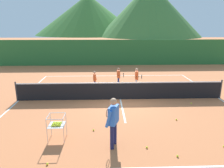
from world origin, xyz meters
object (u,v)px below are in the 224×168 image
at_px(instructor, 113,118).
at_px(ball_cart, 57,124).
at_px(tennis_ball_1, 177,156).
at_px(student_0, 95,79).
at_px(student_2, 137,77).
at_px(tennis_ball_3, 147,147).
at_px(student_1, 119,75).
at_px(tennis_ball_2, 191,103).
at_px(tennis_ball_5, 93,130).
at_px(tennis_ball_6, 224,146).
at_px(tennis_ball_4, 176,119).
at_px(tennis_ball_0, 47,164).
at_px(tennis_net, 120,91).

bearing_deg(instructor, ball_cart, 164.74).
distance_m(ball_cart, tennis_ball_1, 4.15).
bearing_deg(student_0, tennis_ball_1, -68.53).
bearing_deg(student_2, tennis_ball_3, -95.60).
distance_m(student_1, student_2, 1.25).
relative_size(tennis_ball_2, tennis_ball_5, 1.00).
xyz_separation_m(student_1, tennis_ball_6, (3.04, -7.35, -0.73)).
xyz_separation_m(tennis_ball_1, tennis_ball_2, (2.25, 4.48, 0.00)).
bearing_deg(tennis_ball_4, ball_cart, -164.08).
bearing_deg(tennis_ball_3, tennis_ball_2, 51.96).
bearing_deg(tennis_ball_0, tennis_ball_3, 13.75).
height_order(tennis_net, tennis_ball_3, tennis_net).
bearing_deg(student_2, student_1, 151.05).
relative_size(tennis_net, tennis_ball_3, 165.08).
bearing_deg(tennis_ball_0, student_2, 63.43).
distance_m(instructor, tennis_ball_2, 5.76).
relative_size(student_2, ball_cart, 1.51).
bearing_deg(student_1, tennis_ball_1, -80.64).
relative_size(instructor, tennis_ball_6, 25.15).
height_order(tennis_ball_0, tennis_ball_1, same).
distance_m(tennis_ball_1, tennis_ball_5, 3.21).
bearing_deg(instructor, tennis_ball_4, 34.14).
bearing_deg(instructor, student_0, 97.65).
distance_m(student_1, tennis_ball_3, 7.37).
distance_m(tennis_ball_3, tennis_ball_5, 2.22).
bearing_deg(instructor, student_2, 74.87).
relative_size(student_2, tennis_ball_4, 19.90).
height_order(tennis_ball_2, tennis_ball_6, same).
bearing_deg(tennis_ball_2, instructor, -138.01).
distance_m(tennis_net, student_1, 2.53).
bearing_deg(ball_cart, student_0, 79.66).
distance_m(instructor, tennis_ball_3, 1.50).
distance_m(student_1, tennis_ball_1, 7.97).
distance_m(tennis_net, ball_cart, 4.83).
height_order(student_0, tennis_ball_1, student_0).
bearing_deg(tennis_net, ball_cart, -122.02).
bearing_deg(ball_cart, tennis_ball_4, 15.92).
xyz_separation_m(tennis_net, ball_cart, (-2.56, -4.09, 0.08)).
height_order(student_2, tennis_ball_0, student_2).
height_order(student_1, tennis_ball_0, student_1).
distance_m(student_0, tennis_ball_1, 7.78).
xyz_separation_m(tennis_net, tennis_ball_6, (3.11, -4.84, -0.47)).
distance_m(tennis_ball_4, tennis_ball_6, 2.30).
bearing_deg(tennis_ball_4, instructor, -145.86).
distance_m(student_2, tennis_ball_1, 7.27).
height_order(ball_cart, tennis_ball_3, ball_cart).
bearing_deg(tennis_ball_3, student_2, 84.40).
relative_size(tennis_net, tennis_ball_1, 165.08).
bearing_deg(student_2, tennis_ball_5, -114.50).
xyz_separation_m(student_2, tennis_ball_4, (1.03, -4.64, -0.78)).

